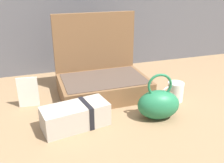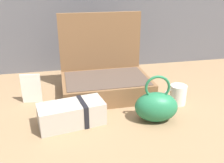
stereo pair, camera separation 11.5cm
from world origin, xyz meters
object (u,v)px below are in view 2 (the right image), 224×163
Objects in this scene: coffee_mug at (177,95)px; cream_toiletry_bag at (72,114)px; teal_pouch_handbag at (156,106)px; info_card_left at (31,88)px; open_suitcase at (105,77)px.

cream_toiletry_bag is at bearing -171.26° from coffee_mug.
coffee_mug is at bearing 38.00° from teal_pouch_handbag.
info_card_left reaches higher than cream_toiletry_bag.
cream_toiletry_bag is 1.94× the size of info_card_left.
teal_pouch_handbag reaches higher than coffee_mug.
teal_pouch_handbag is at bearing -142.00° from coffee_mug.
open_suitcase is at bearing 147.85° from coffee_mug.
coffee_mug is at bearing 8.74° from cream_toiletry_bag.
cream_toiletry_bag is 2.45× the size of coffee_mug.
coffee_mug is at bearing -6.83° from info_card_left.
teal_pouch_handbag reaches higher than info_card_left.
open_suitcase reaches higher than cream_toiletry_bag.
info_card_left is at bearing 126.47° from cream_toiletry_bag.
teal_pouch_handbag is at bearing -22.15° from info_card_left.
open_suitcase is at bearing 12.15° from info_card_left.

